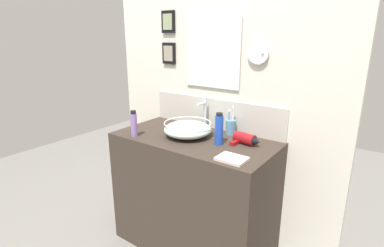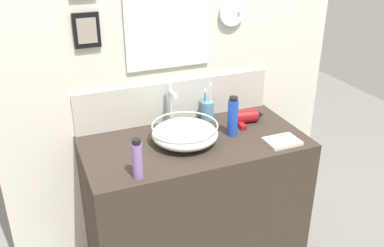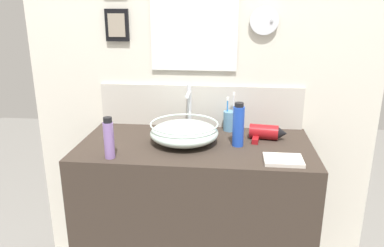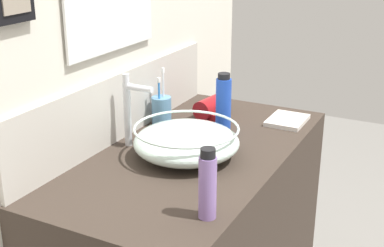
{
  "view_description": "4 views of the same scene",
  "coord_description": "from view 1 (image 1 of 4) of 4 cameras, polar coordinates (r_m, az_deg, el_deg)",
  "views": [
    {
      "loc": [
        1.13,
        -1.58,
        1.54
      ],
      "look_at": [
        -0.02,
        0.0,
        0.96
      ],
      "focal_mm": 28.0,
      "sensor_mm": 36.0,
      "label": 1
    },
    {
      "loc": [
        -0.73,
        -1.75,
        1.87
      ],
      "look_at": [
        -0.02,
        0.0,
        0.96
      ],
      "focal_mm": 40.0,
      "sensor_mm": 36.0,
      "label": 2
    },
    {
      "loc": [
        0.16,
        -1.69,
        1.5
      ],
      "look_at": [
        -0.02,
        0.0,
        0.96
      ],
      "focal_mm": 35.0,
      "sensor_mm": 36.0,
      "label": 3
    },
    {
      "loc": [
        -1.41,
        -0.72,
        1.54
      ],
      "look_at": [
        -0.02,
        0.0,
        0.96
      ],
      "focal_mm": 50.0,
      "sensor_mm": 36.0,
      "label": 4
    }
  ],
  "objects": [
    {
      "name": "soap_dispenser",
      "position": [
        1.91,
        5.17,
        -1.11
      ],
      "size": [
        0.05,
        0.05,
        0.21
      ],
      "color": "blue",
      "rests_on": "vanity_counter"
    },
    {
      "name": "glass_bowl_sink",
      "position": [
        2.07,
        -0.86,
        -1.06
      ],
      "size": [
        0.33,
        0.33,
        0.1
      ],
      "color": "silver",
      "rests_on": "vanity_counter"
    },
    {
      "name": "hand_towel",
      "position": [
        1.71,
        7.6,
        -6.67
      ],
      "size": [
        0.16,
        0.13,
        0.02
      ],
      "primitive_type": "cube",
      "color": "silver",
      "rests_on": "vanity_counter"
    },
    {
      "name": "ground_plane",
      "position": [
        2.48,
        0.32,
        -21.92
      ],
      "size": [
        6.0,
        6.0,
        0.0
      ],
      "primitive_type": "plane",
      "color": "gray"
    },
    {
      "name": "hair_drier",
      "position": [
        1.96,
        10.27,
        -2.97
      ],
      "size": [
        0.19,
        0.14,
        0.07
      ],
      "color": "maroon",
      "rests_on": "vanity_counter"
    },
    {
      "name": "vanity_counter",
      "position": [
        2.24,
        0.34,
        -13.23
      ],
      "size": [
        1.12,
        0.56,
        0.86
      ],
      "primitive_type": "cube",
      "color": "#382D26",
      "rests_on": "ground"
    },
    {
      "name": "toothbrush_cup",
      "position": [
        2.13,
        7.37,
        -0.65
      ],
      "size": [
        0.07,
        0.07,
        0.21
      ],
      "color": "#598CB2",
      "rests_on": "vanity_counter"
    },
    {
      "name": "faucet",
      "position": [
        2.21,
        2.34,
        2.33
      ],
      "size": [
        0.02,
        0.11,
        0.24
      ],
      "color": "silver",
      "rests_on": "vanity_counter"
    },
    {
      "name": "spray_bottle",
      "position": [
        2.1,
        -11.02,
        -0.1
      ],
      "size": [
        0.05,
        0.05,
        0.18
      ],
      "color": "#8C6BB2",
      "rests_on": "vanity_counter"
    },
    {
      "name": "back_panel",
      "position": [
        2.22,
        5.11,
        9.75
      ],
      "size": [
        1.89,
        0.1,
        2.57
      ],
      "color": "silver",
      "rests_on": "ground"
    }
  ]
}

